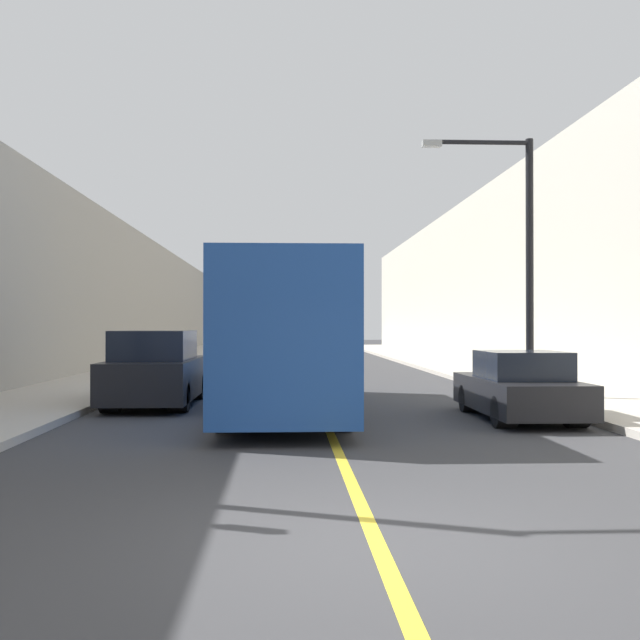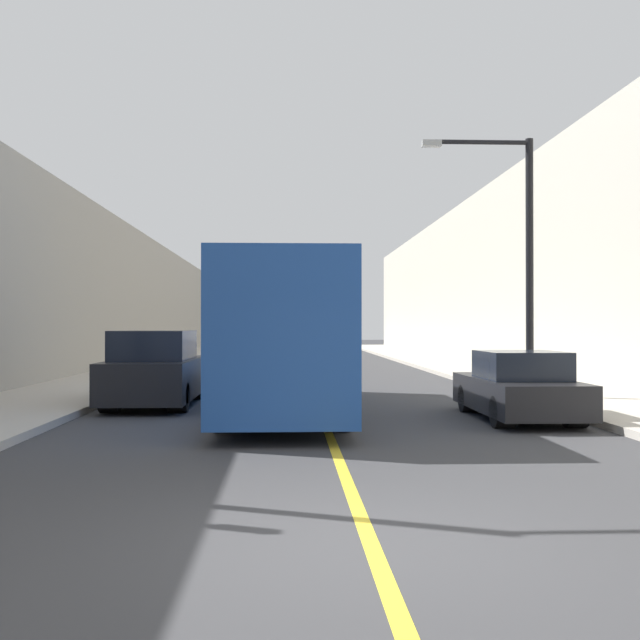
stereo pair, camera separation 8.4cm
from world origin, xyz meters
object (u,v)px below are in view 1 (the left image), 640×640
Objects in this scene: car_right_near at (519,388)px; street_lamp_right at (518,246)px; bus at (284,335)px; parked_suv_left at (156,371)px.

street_lamp_right is (1.14, 3.66, 3.41)m from car_right_near.
bus is 5.36m from car_right_near.
parked_suv_left reaches higher than car_right_near.
bus reaches higher than parked_suv_left.
parked_suv_left is at bearing 159.16° from car_right_near.
parked_suv_left is at bearing -176.44° from street_lamp_right.
bus is 3.55m from parked_suv_left.
car_right_near is (4.95, -1.75, -1.10)m from bus.
car_right_near is at bearing -107.34° from street_lamp_right.
parked_suv_left is 9.81m from street_lamp_right.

